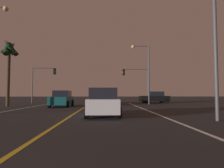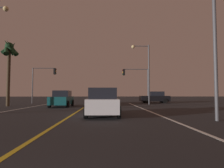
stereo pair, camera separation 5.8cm
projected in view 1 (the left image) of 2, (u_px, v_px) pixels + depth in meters
name	position (u px, v px, depth m)	size (l,w,h in m)	color
lane_edge_right	(165.00, 117.00, 11.18)	(0.16, 32.76, 0.01)	silver
lane_center_divider	(68.00, 118.00, 10.98)	(0.16, 32.76, 0.01)	gold
car_ahead_far	(106.00, 98.00, 26.86)	(2.02, 4.30, 1.70)	black
car_lead_same_lane	(103.00, 102.00, 11.92)	(2.02, 4.30, 1.70)	black
car_crossing_side	(155.00, 97.00, 28.93)	(4.30, 2.02, 1.70)	black
car_oncoming	(62.00, 99.00, 20.45)	(2.02, 4.30, 1.70)	black
traffic_light_near_right	(135.00, 77.00, 28.25)	(3.83, 0.36, 5.01)	#4C4C51
traffic_light_near_left	(44.00, 77.00, 27.79)	(3.46, 0.36, 5.10)	#4C4C51
street_lamp_right_near	(205.00, 27.00, 9.89)	(2.14, 0.44, 7.42)	#4C4C51
street_lamp_right_far	(145.00, 66.00, 24.95)	(2.34, 0.44, 7.69)	#4C4C51
palm_tree_left_mid	(9.00, 53.00, 21.34)	(1.91, 2.12, 7.51)	#473826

